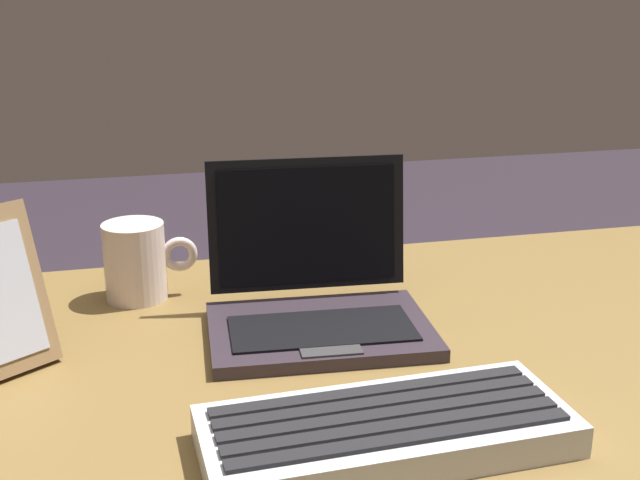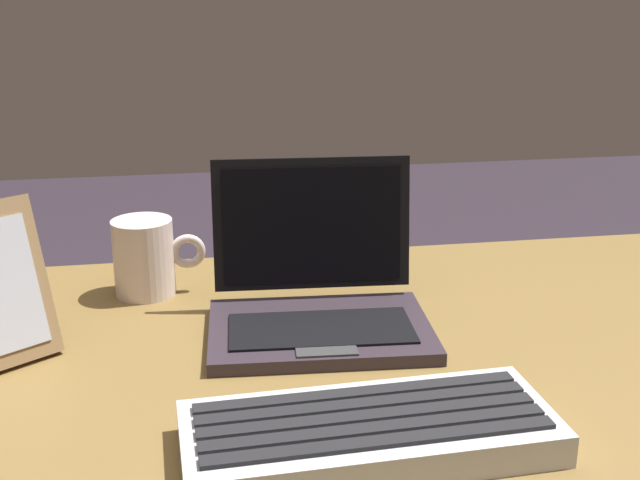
# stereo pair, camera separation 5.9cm
# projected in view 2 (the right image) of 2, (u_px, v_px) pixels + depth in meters

# --- Properties ---
(desk) EXTENTS (1.40, 0.77, 0.73)m
(desk) POSITION_uv_depth(u_px,v_px,m) (404.00, 434.00, 0.95)
(desk) COLOR brown
(desk) RESTS_ON ground
(laptop_front) EXTENTS (0.27, 0.22, 0.19)m
(laptop_front) POSITION_uv_depth(u_px,v_px,m) (318.00, 298.00, 0.99)
(laptop_front) COLOR #2E252E
(laptop_front) RESTS_ON desk
(external_keyboard) EXTENTS (0.34, 0.15, 0.04)m
(external_keyboard) POSITION_uv_depth(u_px,v_px,m) (369.00, 432.00, 0.74)
(external_keyboard) COLOR silver
(external_keyboard) RESTS_ON desk
(coffee_mug) EXTENTS (0.12, 0.08, 0.10)m
(coffee_mug) POSITION_uv_depth(u_px,v_px,m) (145.00, 257.00, 1.09)
(coffee_mug) COLOR beige
(coffee_mug) RESTS_ON desk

